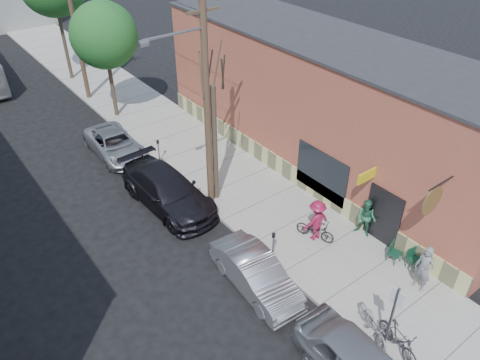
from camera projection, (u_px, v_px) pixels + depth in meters
ground at (242, 300)px, 17.10m from camera, size 120.00×120.00×0.00m
sidewalk at (182, 143)px, 26.37m from camera, size 4.50×58.00×0.15m
cafe_building at (324, 105)px, 22.99m from camera, size 6.60×20.20×6.61m
sign_post at (392, 314)px, 14.29m from camera, size 0.07×0.45×2.80m
parking_meter_near at (273, 241)px, 18.25m from camera, size 0.14×0.14×1.24m
parking_meter_far at (158, 147)px, 24.20m from camera, size 0.14×0.14×1.24m
utility_pole_near at (205, 96)px, 18.83m from camera, size 3.57×0.28×10.00m
utility_pole_far at (73, 18)px, 28.31m from camera, size 1.80×0.28×10.00m
tree_bare at (215, 145)px, 20.47m from camera, size 0.24×0.24×5.59m
tree_leafy_mid at (104, 35)px, 26.31m from camera, size 3.79×3.79×6.85m
patio_chair_a at (395, 253)px, 18.28m from camera, size 0.61×0.61×0.88m
patio_chair_b at (415, 259)px, 17.99m from camera, size 0.58×0.58×0.88m
patron_grey at (424, 269)px, 16.84m from camera, size 0.52×0.74×1.95m
patron_green at (366, 218)px, 19.35m from camera, size 0.83×0.97×1.75m
cyclist at (316, 220)px, 19.14m from camera, size 1.29×0.84×1.88m
cyclist_bike at (315, 230)px, 19.42m from camera, size 1.16×1.78×0.88m
parked_bike_a at (399, 340)px, 14.83m from camera, size 0.96×1.94×1.12m
parked_bike_b at (373, 323)px, 15.41m from camera, size 1.48×2.10×1.05m
car_1 at (256, 273)px, 17.21m from camera, size 1.78×4.39×1.42m
car_2 at (168, 190)px, 21.33m from camera, size 2.57×5.76×1.64m
car_3 at (115, 144)px, 25.12m from camera, size 2.32×4.73×1.29m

